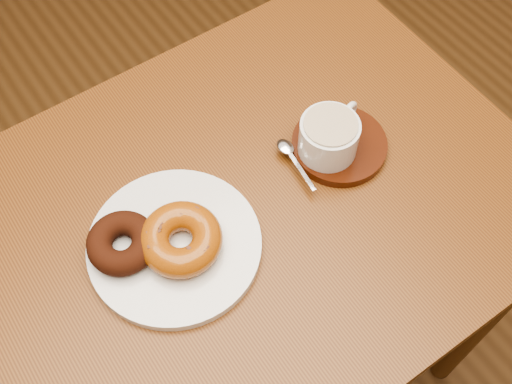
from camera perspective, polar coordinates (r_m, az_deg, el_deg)
ground at (r=1.78m, az=-4.78°, el=-6.99°), size 6.00×6.00×0.00m
cafe_table at (r=1.05m, az=-0.90°, el=-4.79°), size 0.88×0.66×0.81m
donut_plate at (r=0.90m, az=-7.24°, el=-4.73°), size 0.29×0.29×0.01m
donut_cinnamon at (r=0.88m, az=-11.83°, el=-4.46°), size 0.11×0.11×0.04m
donut_caramel at (r=0.87m, az=-6.69°, el=-4.18°), size 0.13×0.13×0.04m
saucer at (r=0.99m, az=7.40°, el=4.15°), size 0.18×0.18×0.02m
coffee_cup at (r=0.95m, az=6.54°, el=4.97°), size 0.11×0.09×0.06m
teaspoon at (r=0.96m, az=2.89°, el=3.63°), size 0.03×0.10×0.01m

